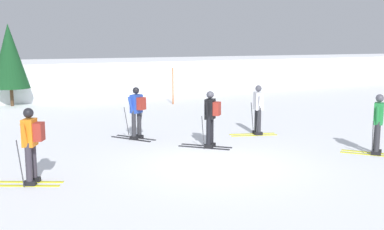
# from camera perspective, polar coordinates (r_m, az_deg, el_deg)

# --- Properties ---
(ground_plane) EXTENTS (120.00, 120.00, 0.00)m
(ground_plane) POSITION_cam_1_polar(r_m,az_deg,el_deg) (11.70, 3.27, -6.31)
(ground_plane) COLOR white
(far_snow_ridge) EXTENTS (80.00, 8.73, 2.04)m
(far_snow_ridge) POSITION_cam_1_polar(r_m,az_deg,el_deg) (29.62, -19.01, 4.43)
(far_snow_ridge) COLOR white
(far_snow_ridge) RESTS_ON ground
(skier_orange) EXTENTS (1.55, 1.17, 1.71)m
(skier_orange) POSITION_cam_1_polar(r_m,az_deg,el_deg) (10.49, -19.65, -3.24)
(skier_orange) COLOR gold
(skier_orange) RESTS_ON ground
(skier_blue) EXTENTS (1.06, 1.59, 1.71)m
(skier_blue) POSITION_cam_1_polar(r_m,az_deg,el_deg) (14.76, -6.97, 0.59)
(skier_blue) COLOR black
(skier_blue) RESTS_ON ground
(skier_black) EXTENTS (1.30, 1.47, 1.71)m
(skier_black) POSITION_cam_1_polar(r_m,az_deg,el_deg) (13.45, 2.38, -0.15)
(skier_black) COLOR black
(skier_black) RESTS_ON ground
(skier_white) EXTENTS (1.62, 0.96, 1.71)m
(skier_white) POSITION_cam_1_polar(r_m,az_deg,el_deg) (15.54, 8.29, 0.83)
(skier_white) COLOR gold
(skier_white) RESTS_ON ground
(skier_green) EXTENTS (1.18, 1.54, 1.71)m
(skier_green) POSITION_cam_1_polar(r_m,az_deg,el_deg) (13.61, 22.39, -0.88)
(skier_green) COLOR gold
(skier_green) RESTS_ON ground
(trail_marker_pole) EXTENTS (0.06, 0.06, 1.88)m
(trail_marker_pole) POSITION_cam_1_polar(r_m,az_deg,el_deg) (23.44, -2.42, 3.66)
(trail_marker_pole) COLOR #C65614
(trail_marker_pole) RESTS_ON ground
(conifer_far_left) EXTENTS (1.85, 1.85, 4.10)m
(conifer_far_left) POSITION_cam_1_polar(r_m,az_deg,el_deg) (24.37, -22.05, 6.89)
(conifer_far_left) COLOR #513823
(conifer_far_left) RESTS_ON ground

